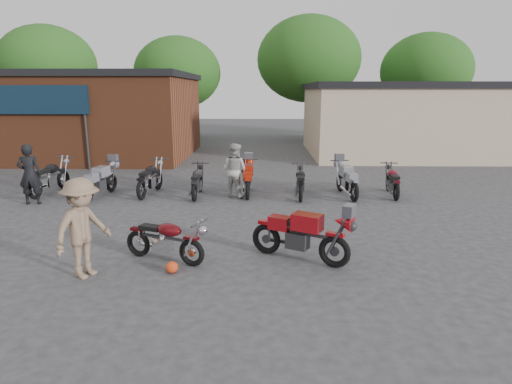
{
  "coord_description": "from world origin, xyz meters",
  "views": [
    {
      "loc": [
        0.95,
        -8.46,
        3.37
      ],
      "look_at": [
        0.76,
        1.94,
        0.9
      ],
      "focal_mm": 30.0,
      "sensor_mm": 36.0,
      "label": 1
    }
  ],
  "objects_px": {
    "row_bike_0": "(50,175)",
    "row_bike_4": "(248,177)",
    "row_bike_3": "(197,180)",
    "row_bike_5": "(300,181)",
    "person_light": "(235,170)",
    "person_tan": "(82,228)",
    "row_bike_2": "(150,177)",
    "row_bike_1": "(100,179)",
    "row_bike_7": "(393,180)",
    "person_dark": "(30,174)",
    "helmet": "(172,267)",
    "row_bike_6": "(347,179)",
    "sportbike": "(301,232)",
    "vintage_motorcycle": "(165,237)"
  },
  "relations": [
    {
      "from": "person_tan",
      "to": "row_bike_4",
      "type": "height_order",
      "value": "person_tan"
    },
    {
      "from": "row_bike_0",
      "to": "row_bike_5",
      "type": "relative_size",
      "value": 1.15
    },
    {
      "from": "row_bike_5",
      "to": "row_bike_3",
      "type": "bearing_deg",
      "value": 93.47
    },
    {
      "from": "sportbike",
      "to": "person_dark",
      "type": "relative_size",
      "value": 1.12
    },
    {
      "from": "row_bike_4",
      "to": "row_bike_1",
      "type": "bearing_deg",
      "value": 94.42
    },
    {
      "from": "person_dark",
      "to": "row_bike_3",
      "type": "xyz_separation_m",
      "value": [
        4.88,
        1.07,
        -0.38
      ]
    },
    {
      "from": "person_light",
      "to": "row_bike_3",
      "type": "bearing_deg",
      "value": 28.38
    },
    {
      "from": "row_bike_3",
      "to": "row_bike_4",
      "type": "bearing_deg",
      "value": -79.45
    },
    {
      "from": "row_bike_2",
      "to": "row_bike_1",
      "type": "bearing_deg",
      "value": 109.67
    },
    {
      "from": "helmet",
      "to": "row_bike_1",
      "type": "xyz_separation_m",
      "value": [
        -3.57,
        5.96,
        0.47
      ]
    },
    {
      "from": "person_dark",
      "to": "person_light",
      "type": "bearing_deg",
      "value": 179.42
    },
    {
      "from": "person_tan",
      "to": "sportbike",
      "type": "bearing_deg",
      "value": -52.65
    },
    {
      "from": "row_bike_1",
      "to": "row_bike_7",
      "type": "height_order",
      "value": "row_bike_1"
    },
    {
      "from": "person_tan",
      "to": "row_bike_1",
      "type": "distance_m",
      "value": 6.45
    },
    {
      "from": "row_bike_0",
      "to": "row_bike_7",
      "type": "distance_m",
      "value": 11.38
    },
    {
      "from": "row_bike_0",
      "to": "row_bike_3",
      "type": "height_order",
      "value": "row_bike_0"
    },
    {
      "from": "row_bike_1",
      "to": "row_bike_5",
      "type": "height_order",
      "value": "row_bike_1"
    },
    {
      "from": "row_bike_3",
      "to": "row_bike_5",
      "type": "height_order",
      "value": "row_bike_3"
    },
    {
      "from": "person_light",
      "to": "row_bike_0",
      "type": "bearing_deg",
      "value": 26.2
    },
    {
      "from": "person_dark",
      "to": "row_bike_0",
      "type": "distance_m",
      "value": 1.42
    },
    {
      "from": "row_bike_0",
      "to": "row_bike_4",
      "type": "bearing_deg",
      "value": -82.51
    },
    {
      "from": "vintage_motorcycle",
      "to": "row_bike_6",
      "type": "relative_size",
      "value": 0.88
    },
    {
      "from": "person_tan",
      "to": "row_bike_7",
      "type": "bearing_deg",
      "value": -23.42
    },
    {
      "from": "helmet",
      "to": "row_bike_0",
      "type": "distance_m",
      "value": 8.37
    },
    {
      "from": "sportbike",
      "to": "row_bike_5",
      "type": "distance_m",
      "value": 5.41
    },
    {
      "from": "helmet",
      "to": "row_bike_7",
      "type": "xyz_separation_m",
      "value": [
        5.96,
        6.27,
        0.42
      ]
    },
    {
      "from": "person_light",
      "to": "row_bike_7",
      "type": "height_order",
      "value": "person_light"
    },
    {
      "from": "vintage_motorcycle",
      "to": "row_bike_5",
      "type": "bearing_deg",
      "value": 82.5
    },
    {
      "from": "row_bike_0",
      "to": "row_bike_6",
      "type": "relative_size",
      "value": 1.05
    },
    {
      "from": "sportbike",
      "to": "person_tan",
      "type": "xyz_separation_m",
      "value": [
        -4.05,
        -0.81,
        0.33
      ]
    },
    {
      "from": "helmet",
      "to": "row_bike_1",
      "type": "relative_size",
      "value": 0.12
    },
    {
      "from": "row_bike_0",
      "to": "row_bike_7",
      "type": "xyz_separation_m",
      "value": [
        11.37,
        -0.1,
        -0.08
      ]
    },
    {
      "from": "row_bike_3",
      "to": "row_bike_6",
      "type": "xyz_separation_m",
      "value": [
        4.87,
        0.11,
        0.04
      ]
    },
    {
      "from": "person_light",
      "to": "row_bike_7",
      "type": "xyz_separation_m",
      "value": [
        5.16,
        0.23,
        -0.34
      ]
    },
    {
      "from": "vintage_motorcycle",
      "to": "row_bike_6",
      "type": "height_order",
      "value": "row_bike_6"
    },
    {
      "from": "sportbike",
      "to": "row_bike_5",
      "type": "xyz_separation_m",
      "value": [
        0.44,
        5.4,
        -0.06
      ]
    },
    {
      "from": "row_bike_0",
      "to": "row_bike_6",
      "type": "distance_m",
      "value": 9.86
    },
    {
      "from": "row_bike_5",
      "to": "row_bike_0",
      "type": "bearing_deg",
      "value": 91.49
    },
    {
      "from": "helmet",
      "to": "row_bike_5",
      "type": "distance_m",
      "value": 6.73
    },
    {
      "from": "row_bike_2",
      "to": "row_bike_3",
      "type": "relative_size",
      "value": 1.1
    },
    {
      "from": "row_bike_5",
      "to": "sportbike",
      "type": "bearing_deg",
      "value": 179.12
    },
    {
      "from": "person_light",
      "to": "row_bike_6",
      "type": "xyz_separation_m",
      "value": [
        3.65,
        0.12,
        -0.29
      ]
    },
    {
      "from": "person_light",
      "to": "row_bike_1",
      "type": "relative_size",
      "value": 0.87
    },
    {
      "from": "row_bike_0",
      "to": "row_bike_1",
      "type": "bearing_deg",
      "value": -95.24
    },
    {
      "from": "vintage_motorcycle",
      "to": "helmet",
      "type": "xyz_separation_m",
      "value": [
        0.23,
        -0.55,
        -0.4
      ]
    },
    {
      "from": "row_bike_1",
      "to": "row_bike_6",
      "type": "xyz_separation_m",
      "value": [
        8.02,
        0.2,
        0.0
      ]
    },
    {
      "from": "row_bike_4",
      "to": "sportbike",
      "type": "bearing_deg",
      "value": -168.16
    },
    {
      "from": "row_bike_3",
      "to": "row_bike_6",
      "type": "distance_m",
      "value": 4.88
    },
    {
      "from": "vintage_motorcycle",
      "to": "person_tan",
      "type": "distance_m",
      "value": 1.57
    },
    {
      "from": "vintage_motorcycle",
      "to": "sportbike",
      "type": "relative_size",
      "value": 0.86
    }
  ]
}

